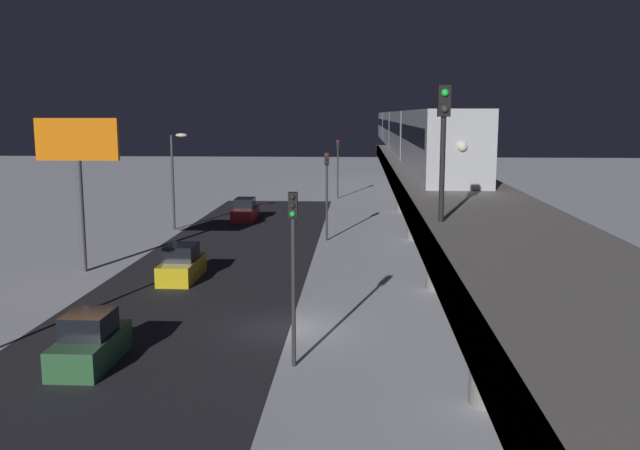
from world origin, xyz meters
TOP-DOWN VIEW (x-y plane):
  - ground_plane at (0.00, 0.00)m, footprint 240.00×240.00m
  - avenue_asphalt at (5.19, 0.00)m, footprint 11.00×87.17m
  - elevated_railway at (-7.39, 0.00)m, footprint 5.00×87.17m
  - subway_train at (-7.48, -37.52)m, footprint 2.94×74.07m
  - rail_signal at (-5.67, 7.90)m, footprint 0.36×0.41m
  - sedan_yellow at (6.59, -8.55)m, footprint 1.80×4.40m
  - sedan_red at (6.59, -29.91)m, footprint 1.80×4.57m
  - sedan_green_2 at (6.59, 4.61)m, footprint 1.80×4.04m
  - traffic_light_near at (-0.91, 4.40)m, footprint 0.32×0.44m
  - traffic_light_mid at (-0.91, -20.92)m, footprint 0.32×0.44m
  - traffic_light_far at (-0.91, -46.24)m, footprint 0.32×0.44m
  - commercial_billboard at (12.83, -10.14)m, footprint 4.80×0.36m
  - street_lamp_far at (11.26, -25.00)m, footprint 1.35×0.44m

SIDE VIEW (x-z plane):
  - ground_plane at x=0.00m, z-range 0.00..0.00m
  - avenue_asphalt at x=5.19m, z-range 0.00..0.01m
  - sedan_yellow at x=6.59m, z-range -0.19..1.78m
  - sedan_red at x=6.59m, z-range -0.19..1.78m
  - sedan_green_2 at x=6.59m, z-range -0.19..1.78m
  - traffic_light_near at x=-0.91m, z-range 1.00..7.40m
  - traffic_light_mid at x=-0.91m, z-range 1.00..7.40m
  - traffic_light_far at x=-0.91m, z-range 1.00..7.40m
  - street_lamp_far at x=11.26m, z-range 0.99..8.64m
  - elevated_railway at x=-7.39m, z-range 2.15..8.08m
  - commercial_billboard at x=12.83m, z-range 2.38..11.28m
  - subway_train at x=-7.48m, z-range 6.02..9.42m
  - rail_signal at x=-5.67m, z-range 6.66..10.66m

